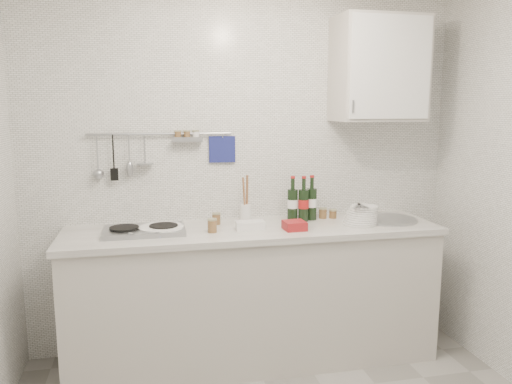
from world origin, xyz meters
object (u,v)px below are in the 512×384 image
(plate_stack_hob, at_px, (160,229))
(wine_bottles, at_px, (303,198))
(wall_cabinet, at_px, (379,69))
(utensil_crock, at_px, (246,211))
(plate_stack_sink, at_px, (362,215))

(plate_stack_hob, xyz_separation_m, wine_bottles, (0.97, 0.13, 0.14))
(wall_cabinet, distance_m, utensil_crock, 1.33)
(plate_stack_hob, distance_m, plate_stack_sink, 1.34)
(wall_cabinet, relative_size, plate_stack_sink, 2.71)
(plate_stack_hob, xyz_separation_m, plate_stack_sink, (1.34, -0.04, 0.04))
(plate_stack_hob, bearing_deg, utensil_crock, 17.57)
(plate_stack_sink, distance_m, wine_bottles, 0.41)
(wall_cabinet, xyz_separation_m, utensil_crock, (-0.92, 0.06, -0.95))
(wall_cabinet, xyz_separation_m, wine_bottles, (-0.53, 0.00, -0.87))
(utensil_crock, bearing_deg, wall_cabinet, -3.45)
(wine_bottles, xyz_separation_m, utensil_crock, (-0.39, 0.06, -0.08))
(plate_stack_hob, relative_size, plate_stack_sink, 1.16)
(wall_cabinet, height_order, utensil_crock, wall_cabinet)
(plate_stack_sink, bearing_deg, wall_cabinet, 45.72)
(wall_cabinet, height_order, plate_stack_sink, wall_cabinet)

